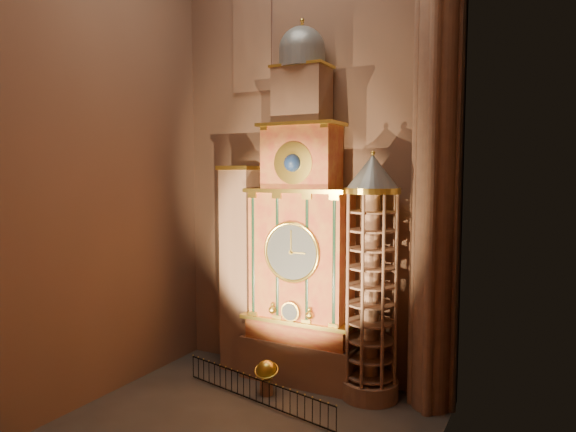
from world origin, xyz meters
The scene contains 11 objects.
floor centered at (0.00, 0.00, 0.00)m, with size 14.00×14.00×0.00m, color #383330.
wall_back centered at (0.00, 6.00, 11.00)m, with size 22.00×22.00×0.00m, color #865E48.
wall_left centered at (-7.00, 0.00, 11.00)m, with size 22.00×22.00×0.00m, color #865E48.
wall_right centered at (7.00, 0.00, 11.00)m, with size 22.00×22.00×0.00m, color #865E48.
astronomical_clock centered at (0.00, 4.96, 6.68)m, with size 5.60×2.41×16.70m.
portrait_tower centered at (-3.40, 4.98, 5.15)m, with size 1.80×1.60×10.20m.
stair_turret centered at (3.50, 4.70, 5.27)m, with size 2.50×2.50×10.80m.
gothic_pier centered at (6.10, 5.00, 11.00)m, with size 2.04×2.04×22.00m.
stained_glass_window centered at (-3.20, 5.92, 16.50)m, with size 2.20×0.14×5.20m.
celestial_globe centered at (-0.66, 2.82, 0.94)m, with size 1.28×1.24×1.56m.
iron_railing centered at (-0.62, 1.86, 0.57)m, with size 8.13×1.80×1.05m.
Camera 1 is at (10.47, -16.32, 9.89)m, focal length 32.00 mm.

